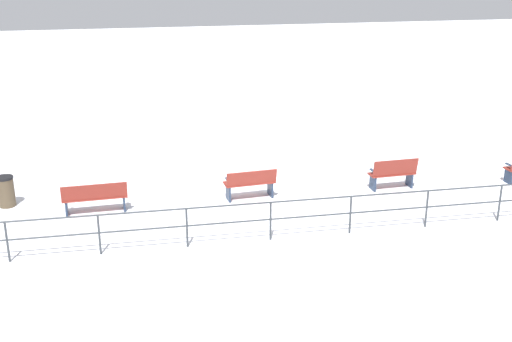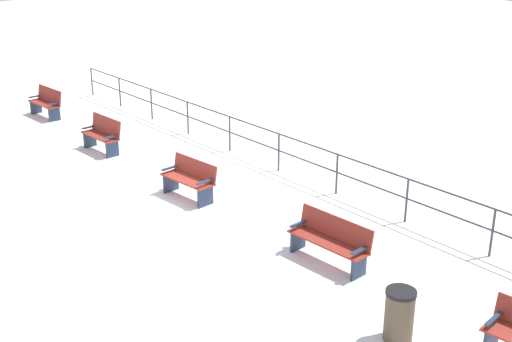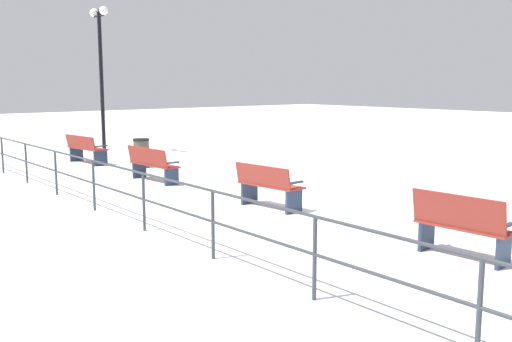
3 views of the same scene
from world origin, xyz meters
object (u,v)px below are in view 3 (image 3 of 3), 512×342
bench_fourth (152,163)px  trash_bin (141,153)px  bench_third (268,185)px  lamppost_middle (100,54)px  bench_fifth (86,148)px  bench_second (461,225)px

bench_fourth → trash_bin: bench_fourth is taller
bench_third → lamppost_middle: bearing=77.6°
bench_fifth → bench_second: bearing=-95.5°
bench_fourth → trash_bin: bearing=64.6°
trash_bin → bench_fourth: bearing=-112.4°
bench_second → bench_fourth: bearing=88.1°
bench_fifth → bench_third: bearing=-94.9°
bench_fifth → trash_bin: 2.04m
bench_third → trash_bin: size_ratio=1.73×
bench_third → lamppost_middle: (1.32, 10.40, 2.97)m
bench_fourth → bench_fifth: (0.05, 4.20, 0.00)m
bench_second → lamppost_middle: (1.36, 14.61, 2.95)m
bench_third → bench_fifth: (-0.19, 8.42, 0.00)m
lamppost_middle → bench_fifth: bearing=-127.1°
bench_second → bench_fifth: 12.62m
bench_third → bench_fourth: bearing=88.0°
lamppost_middle → bench_second: bearing=-95.3°
bench_fourth → bench_fifth: 4.21m
lamppost_middle → trash_bin: size_ratio=5.87×
bench_fourth → trash_bin: size_ratio=2.02×
bench_third → trash_bin: (0.75, 6.60, -0.04)m
bench_fourth → bench_fifth: bearing=86.4°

